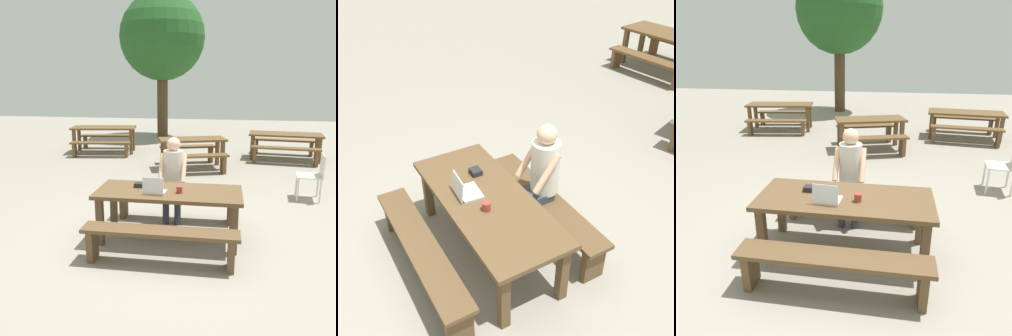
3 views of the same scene
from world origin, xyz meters
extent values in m
plane|color=gray|center=(0.00, 0.00, 0.00)|extent=(30.00, 30.00, 0.00)
cube|color=brown|center=(0.00, 0.00, 0.68)|extent=(1.96, 0.82, 0.05)
cube|color=brown|center=(-0.88, -0.31, 0.33)|extent=(0.09, 0.09, 0.66)
cube|color=brown|center=(0.88, -0.31, 0.33)|extent=(0.09, 0.09, 0.66)
cube|color=brown|center=(-0.88, 0.31, 0.33)|extent=(0.09, 0.09, 0.66)
cube|color=brown|center=(0.88, 0.31, 0.33)|extent=(0.09, 0.09, 0.66)
cube|color=brown|center=(0.00, -0.72, 0.42)|extent=(1.88, 0.30, 0.05)
cube|color=brown|center=(-0.84, -0.72, 0.20)|extent=(0.08, 0.24, 0.40)
cube|color=brown|center=(0.84, -0.72, 0.20)|extent=(0.08, 0.24, 0.40)
cube|color=brown|center=(0.00, 0.72, 0.42)|extent=(1.88, 0.30, 0.05)
cube|color=brown|center=(-0.84, 0.72, 0.20)|extent=(0.08, 0.24, 0.40)
cube|color=brown|center=(0.84, 0.72, 0.20)|extent=(0.08, 0.24, 0.40)
cube|color=silver|center=(-0.17, -0.11, 0.72)|extent=(0.30, 0.23, 0.02)
cube|color=silver|center=(-0.17, -0.22, 0.83)|extent=(0.28, 0.06, 0.21)
cube|color=black|center=(-0.17, -0.22, 0.83)|extent=(0.26, 0.05, 0.19)
cube|color=black|center=(-0.43, 0.10, 0.74)|extent=(0.13, 0.11, 0.06)
cylinder|color=#99332D|center=(0.15, -0.08, 0.75)|extent=(0.08, 0.08, 0.09)
cylinder|color=#333847|center=(-0.13, 0.54, 0.22)|extent=(0.10, 0.10, 0.44)
cylinder|color=#333847|center=(0.05, 0.54, 0.22)|extent=(0.10, 0.10, 0.44)
cube|color=#333847|center=(-0.04, 0.63, 0.48)|extent=(0.28, 0.28, 0.12)
cylinder|color=silver|center=(-0.04, 0.72, 0.82)|extent=(0.30, 0.30, 0.59)
cylinder|color=#DBAD89|center=(-0.21, 0.62, 0.87)|extent=(0.07, 0.32, 0.41)
cylinder|color=#DBAD89|center=(0.13, 0.62, 0.87)|extent=(0.07, 0.32, 0.41)
sphere|color=#DBAD89|center=(-0.04, 0.72, 1.21)|extent=(0.21, 0.21, 0.21)
cube|color=silver|center=(2.28, 2.09, 0.44)|extent=(0.49, 0.49, 0.02)
cylinder|color=silver|center=(2.11, 2.30, 0.22)|extent=(0.04, 0.04, 0.43)
cylinder|color=silver|center=(2.07, 1.93, 0.22)|extent=(0.04, 0.04, 0.43)
cylinder|color=silver|center=(2.49, 2.26, 0.22)|extent=(0.04, 0.04, 0.43)
cube|color=brown|center=(-0.04, 4.12, 0.72)|extent=(1.73, 1.12, 0.05)
cube|color=brown|center=(-0.65, 3.69, 0.35)|extent=(0.11, 0.11, 0.70)
cube|color=brown|center=(0.70, 4.10, 0.35)|extent=(0.11, 0.11, 0.70)
cube|color=brown|center=(-0.79, 4.14, 0.35)|extent=(0.11, 0.11, 0.70)
cube|color=brown|center=(0.56, 4.56, 0.35)|extent=(0.11, 0.11, 0.70)
cube|color=brown|center=(0.13, 3.56, 0.43)|extent=(1.47, 0.71, 0.05)
cube|color=brown|center=(-0.47, 3.38, 0.20)|extent=(0.15, 0.25, 0.41)
cube|color=brown|center=(0.72, 3.75, 0.20)|extent=(0.15, 0.25, 0.41)
cube|color=brown|center=(-0.22, 4.68, 0.43)|extent=(1.47, 0.71, 0.05)
cube|color=brown|center=(-0.81, 4.50, 0.20)|extent=(0.15, 0.25, 0.41)
cube|color=brown|center=(0.38, 4.87, 0.20)|extent=(0.15, 0.25, 0.41)
cube|color=brown|center=(-2.81, 5.68, 0.74)|extent=(1.95, 1.04, 0.05)
cube|color=brown|center=(-3.59, 5.28, 0.36)|extent=(0.10, 0.10, 0.72)
cube|color=brown|center=(-1.95, 5.51, 0.36)|extent=(0.10, 0.10, 0.72)
cube|color=brown|center=(-3.68, 5.86, 0.36)|extent=(0.10, 0.10, 0.72)
cube|color=brown|center=(-2.03, 6.09, 0.36)|extent=(0.10, 0.10, 0.72)
cube|color=brown|center=(-2.72, 5.03, 0.41)|extent=(1.70, 0.53, 0.05)
cube|color=brown|center=(-3.45, 4.92, 0.19)|extent=(0.11, 0.25, 0.38)
cube|color=brown|center=(-1.99, 5.13, 0.19)|extent=(0.11, 0.25, 0.38)
cube|color=brown|center=(-2.91, 6.34, 0.41)|extent=(1.70, 0.53, 0.05)
cube|color=brown|center=(-3.64, 6.24, 0.19)|extent=(0.11, 0.25, 0.38)
cube|color=brown|center=(-2.18, 6.44, 0.19)|extent=(0.11, 0.25, 0.38)
cube|color=brown|center=(2.37, 5.54, 0.69)|extent=(2.00, 1.04, 0.05)
cube|color=brown|center=(1.48, 5.33, 0.33)|extent=(0.10, 0.10, 0.66)
cube|color=brown|center=(3.19, 5.13, 0.33)|extent=(0.10, 0.10, 0.66)
cube|color=brown|center=(1.56, 5.94, 0.33)|extent=(0.10, 0.10, 0.66)
cube|color=brown|center=(3.26, 5.75, 0.33)|extent=(0.10, 0.10, 0.66)
cube|color=brown|center=(2.29, 4.89, 0.42)|extent=(1.75, 0.50, 0.05)
cube|color=brown|center=(1.54, 4.98, 0.20)|extent=(0.11, 0.25, 0.40)
cube|color=brown|center=(3.05, 4.80, 0.20)|extent=(0.11, 0.25, 0.40)
cube|color=brown|center=(2.45, 6.19, 0.42)|extent=(1.75, 0.50, 0.05)
cube|color=brown|center=(1.69, 6.28, 0.20)|extent=(0.11, 0.25, 0.40)
cube|color=brown|center=(3.20, 6.10, 0.20)|extent=(0.11, 0.25, 0.40)
cylinder|color=#4C3823|center=(-1.60, 8.91, 1.34)|extent=(0.40, 0.40, 2.68)
sphere|color=#235623|center=(-1.60, 8.91, 3.60)|extent=(3.07, 3.07, 3.07)
camera|label=1|loc=(0.70, -4.62, 2.19)|focal=38.80mm
camera|label=2|loc=(2.90, -1.45, 3.27)|focal=44.82mm
camera|label=3|loc=(0.49, -3.10, 2.24)|focal=33.42mm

